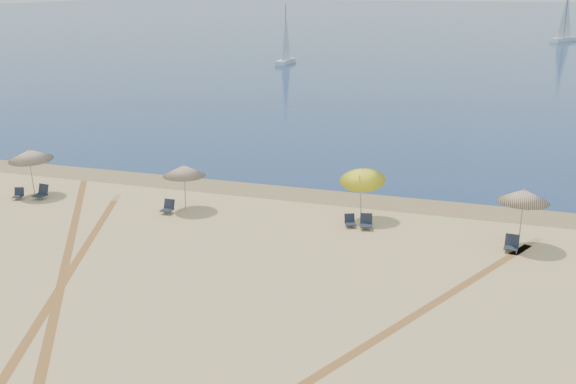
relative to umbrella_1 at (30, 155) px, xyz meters
name	(u,v)px	position (x,y,z in m)	size (l,w,h in m)	color
ocean	(484,18)	(14.13, 205.66, -2.20)	(500.00, 500.00, 0.00)	#0C2151
wet_sand	(311,194)	(14.13, 4.66, -2.21)	(500.00, 500.00, 0.00)	olive
umbrella_1	(30,155)	(0.00, 0.00, 0.00)	(2.31, 2.35, 2.57)	gray
umbrella_2	(184,171)	(8.83, 0.29, -0.20)	(2.13, 2.14, 2.36)	gray
umbrella_3	(362,175)	(17.55, 1.56, -0.01)	(2.18, 2.25, 2.78)	gray
umbrella_4	(524,196)	(24.79, 0.17, 0.08)	(2.19, 2.19, 2.63)	gray
chair_1	(19,194)	(-0.32, -0.86, -1.95)	(0.65, 0.71, 0.59)	black
chair_2	(41,192)	(0.79, -0.43, -1.89)	(0.70, 0.79, 0.74)	black
chair_3	(168,207)	(8.26, -0.49, -1.92)	(0.56, 0.65, 0.67)	black
chair_4	(350,221)	(17.27, 0.37, -1.95)	(0.67, 0.72, 0.59)	black
chair_5	(366,222)	(18.05, 0.34, -1.91)	(0.70, 0.77, 0.68)	black
chair_6	(511,244)	(24.49, -0.49, -1.91)	(0.62, 0.71, 0.70)	black
sailboat_0	(286,46)	(-6.30, 62.68, 0.21)	(1.42, 5.38, 8.00)	white
sailboat_1	(565,25)	(32.88, 114.73, 0.87)	(5.15, 6.71, 10.20)	white
tire_tracks	(133,317)	(12.27, -10.79, -2.21)	(50.00, 42.04, 0.00)	tan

